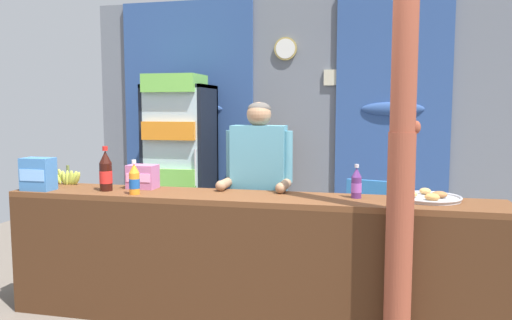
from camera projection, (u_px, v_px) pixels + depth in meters
The scene contains 15 objects.
ground_plane at pixel (256, 286), 4.36m from camera, with size 7.78×7.78×0.00m, color #665B51.
back_wall_curtained at pixel (289, 116), 6.00m from camera, with size 4.93×0.22×2.83m.
stall_counter at pixel (243, 249), 3.48m from camera, with size 3.51×0.49×0.93m.
timber_post at pixel (402, 142), 2.94m from camera, with size 0.18×0.16×2.80m.
drink_fridge at pixel (179, 151), 5.77m from camera, with size 0.73×0.68×1.91m.
bottle_shelf_rack at pixel (264, 181), 5.87m from camera, with size 0.48×0.28×1.32m.
plastic_lawn_chair at pixel (371, 216), 4.90m from camera, with size 0.54×0.54×0.86m.
shopkeeper at pixel (259, 178), 3.92m from camera, with size 0.53×0.42×1.59m.
soda_bottle_cola at pixel (106, 172), 3.73m from camera, with size 0.09×0.09×0.33m.
soda_bottle_orange_soda at pixel (134, 180), 3.58m from camera, with size 0.08×0.08×0.25m.
soda_bottle_grape_soda at pixel (356, 184), 3.43m from camera, with size 0.07×0.07×0.23m.
snack_box_wafer at pixel (143, 177), 3.84m from camera, with size 0.22×0.15×0.18m.
snack_box_biscuit at pixel (38, 174), 3.76m from camera, with size 0.23×0.15×0.24m.
pastry_tray at pixel (429, 197), 3.36m from camera, with size 0.42×0.42×0.06m.
banana_bunch at pixel (68, 177), 4.04m from camera, with size 0.26×0.05×0.16m.
Camera 1 is at (0.97, -2.92, 1.54)m, focal length 35.24 mm.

